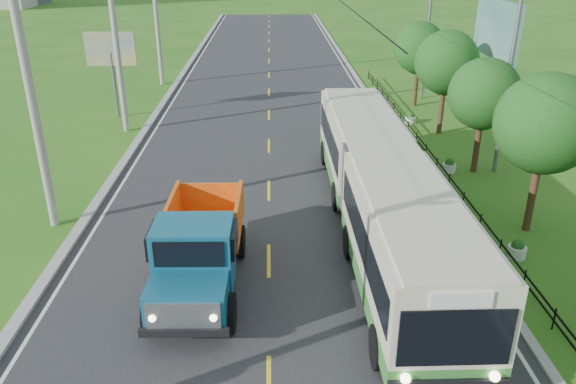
{
  "coord_description": "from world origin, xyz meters",
  "views": [
    {
      "loc": [
        0.14,
        -10.68,
        9.95
      ],
      "look_at": [
        0.71,
        7.53,
        1.9
      ],
      "focal_mm": 35.0,
      "sensor_mm": 36.0,
      "label": 1
    }
  ],
  "objects_px": {
    "pole_near": "(32,95)",
    "tree_back": "(419,50)",
    "tree_fifth": "(446,65)",
    "pole_mid": "(117,41)",
    "tree_fourth": "(484,97)",
    "planter_mid": "(449,166)",
    "tree_third": "(545,128)",
    "streetlight_far": "(426,27)",
    "pole_far": "(157,16)",
    "billboard_right": "(495,38)",
    "bus": "(381,184)",
    "planter_near": "(517,250)",
    "billboard_left": "(111,54)",
    "streetlight_mid": "(507,69)",
    "planter_far": "(410,118)",
    "dump_truck": "(199,245)"
  },
  "relations": [
    {
      "from": "pole_near",
      "to": "tree_back",
      "type": "xyz_separation_m",
      "value": [
        18.12,
        17.14,
        -1.44
      ]
    },
    {
      "from": "tree_fifth",
      "to": "tree_back",
      "type": "height_order",
      "value": "tree_fifth"
    },
    {
      "from": "pole_mid",
      "to": "tree_fourth",
      "type": "bearing_deg",
      "value": -20.74
    },
    {
      "from": "planter_mid",
      "to": "tree_fifth",
      "type": "bearing_deg",
      "value": 78.44
    },
    {
      "from": "tree_third",
      "to": "streetlight_far",
      "type": "distance_m",
      "value": 19.9
    },
    {
      "from": "pole_far",
      "to": "tree_fifth",
      "type": "bearing_deg",
      "value": -35.36
    },
    {
      "from": "tree_fourth",
      "to": "planter_mid",
      "type": "height_order",
      "value": "tree_fourth"
    },
    {
      "from": "pole_far",
      "to": "billboard_right",
      "type": "xyz_separation_m",
      "value": [
        20.56,
        -13.0,
        0.25
      ]
    },
    {
      "from": "streetlight_far",
      "to": "billboard_right",
      "type": "distance_m",
      "value": 8.18
    },
    {
      "from": "tree_fourth",
      "to": "bus",
      "type": "distance_m",
      "value": 8.71
    },
    {
      "from": "pole_mid",
      "to": "billboard_right",
      "type": "bearing_deg",
      "value": -2.78
    },
    {
      "from": "pole_near",
      "to": "tree_back",
      "type": "relative_size",
      "value": 1.82
    },
    {
      "from": "tree_third",
      "to": "planter_near",
      "type": "bearing_deg",
      "value": -120.41
    },
    {
      "from": "pole_near",
      "to": "pole_far",
      "type": "relative_size",
      "value": 1.0
    },
    {
      "from": "planter_mid",
      "to": "billboard_left",
      "type": "relative_size",
      "value": 0.13
    },
    {
      "from": "pole_near",
      "to": "planter_near",
      "type": "height_order",
      "value": "pole_near"
    },
    {
      "from": "pole_far",
      "to": "streetlight_mid",
      "type": "bearing_deg",
      "value": -45.14
    },
    {
      "from": "streetlight_mid",
      "to": "planter_mid",
      "type": "distance_m",
      "value": 5.05
    },
    {
      "from": "tree_back",
      "to": "bus",
      "type": "xyz_separation_m",
      "value": [
        -5.78,
        -18.33,
        -1.62
      ]
    },
    {
      "from": "tree_back",
      "to": "streetlight_mid",
      "type": "distance_m",
      "value": 12.23
    },
    {
      "from": "billboard_left",
      "to": "streetlight_mid",
      "type": "bearing_deg",
      "value": -26.4
    },
    {
      "from": "planter_far",
      "to": "dump_truck",
      "type": "relative_size",
      "value": 0.1
    },
    {
      "from": "planter_near",
      "to": "bus",
      "type": "xyz_separation_m",
      "value": [
        -4.52,
        1.81,
        1.75
      ]
    },
    {
      "from": "streetlight_mid",
      "to": "billboard_right",
      "type": "height_order",
      "value": "streetlight_mid"
    },
    {
      "from": "pole_mid",
      "to": "billboard_left",
      "type": "distance_m",
      "value": 3.47
    },
    {
      "from": "pole_near",
      "to": "tree_fourth",
      "type": "distance_m",
      "value": 18.89
    },
    {
      "from": "tree_third",
      "to": "planter_far",
      "type": "distance_m",
      "value": 14.4
    },
    {
      "from": "tree_back",
      "to": "tree_third",
      "type": "bearing_deg",
      "value": -90.0
    },
    {
      "from": "tree_fourth",
      "to": "dump_truck",
      "type": "xyz_separation_m",
      "value": [
        -11.99,
        -9.65,
        -2.07
      ]
    },
    {
      "from": "planter_near",
      "to": "tree_back",
      "type": "bearing_deg",
      "value": 86.43
    },
    {
      "from": "tree_fifth",
      "to": "streetlight_mid",
      "type": "relative_size",
      "value": 0.64
    },
    {
      "from": "streetlight_far",
      "to": "billboard_left",
      "type": "xyz_separation_m",
      "value": [
        -20.14,
        -4.0,
        -1.04
      ]
    },
    {
      "from": "tree_third",
      "to": "dump_truck",
      "type": "relative_size",
      "value": 0.93
    },
    {
      "from": "pole_near",
      "to": "tree_fifth",
      "type": "distance_m",
      "value": 21.31
    },
    {
      "from": "tree_third",
      "to": "streetlight_mid",
      "type": "distance_m",
      "value": 5.98
    },
    {
      "from": "pole_near",
      "to": "pole_far",
      "type": "xyz_separation_m",
      "value": [
        0.0,
        24.0,
        0.0
      ]
    },
    {
      "from": "pole_mid",
      "to": "planter_mid",
      "type": "height_order",
      "value": "pole_mid"
    },
    {
      "from": "streetlight_far",
      "to": "tree_back",
      "type": "bearing_deg",
      "value": -112.92
    },
    {
      "from": "tree_fourth",
      "to": "tree_fifth",
      "type": "bearing_deg",
      "value": 90.0
    },
    {
      "from": "tree_fifth",
      "to": "planter_near",
      "type": "relative_size",
      "value": 8.66
    },
    {
      "from": "tree_fifth",
      "to": "bus",
      "type": "height_order",
      "value": "tree_fifth"
    },
    {
      "from": "tree_fourth",
      "to": "billboard_left",
      "type": "xyz_separation_m",
      "value": [
        -19.36,
        9.86,
        0.28
      ]
    },
    {
      "from": "bus",
      "to": "pole_far",
      "type": "bearing_deg",
      "value": 115.94
    },
    {
      "from": "pole_near",
      "to": "planter_near",
      "type": "xyz_separation_m",
      "value": [
        16.86,
        -3.0,
        -4.81
      ]
    },
    {
      "from": "tree_fourth",
      "to": "streetlight_mid",
      "type": "height_order",
      "value": "streetlight_mid"
    },
    {
      "from": "pole_mid",
      "to": "dump_truck",
      "type": "relative_size",
      "value": 1.56
    },
    {
      "from": "billboard_left",
      "to": "bus",
      "type": "relative_size",
      "value": 0.3
    },
    {
      "from": "pole_mid",
      "to": "tree_back",
      "type": "bearing_deg",
      "value": 15.84
    },
    {
      "from": "billboard_left",
      "to": "bus",
      "type": "xyz_separation_m",
      "value": [
        13.58,
        -16.19,
        -1.84
      ]
    },
    {
      "from": "tree_fourth",
      "to": "billboard_left",
      "type": "distance_m",
      "value": 21.72
    }
  ]
}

